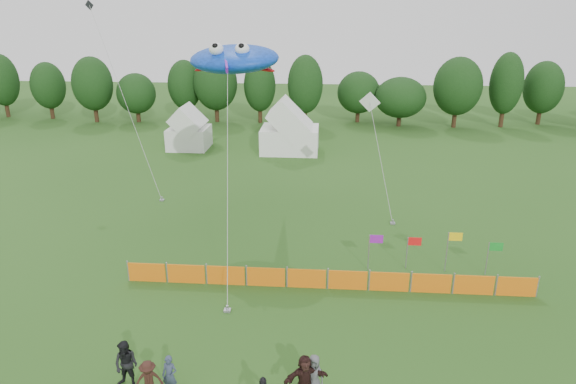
# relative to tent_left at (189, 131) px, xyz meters

# --- Properties ---
(ground) EXTENTS (160.00, 160.00, 0.00)m
(ground) POSITION_rel_tent_left_xyz_m (11.82, -32.71, -1.72)
(ground) COLOR #234C16
(ground) RESTS_ON ground
(treeline) EXTENTS (104.57, 8.78, 8.36)m
(treeline) POSITION_rel_tent_left_xyz_m (13.43, 12.22, 2.47)
(treeline) COLOR #382314
(treeline) RESTS_ON ground
(tent_left) EXTENTS (3.85, 3.85, 3.40)m
(tent_left) POSITION_rel_tent_left_xyz_m (0.00, 0.00, 0.00)
(tent_left) COLOR white
(tent_left) RESTS_ON ground
(tent_right) EXTENTS (5.49, 4.39, 3.88)m
(tent_right) POSITION_rel_tent_left_xyz_m (9.95, -0.58, 0.24)
(tent_right) COLOR white
(tent_right) RESTS_ON ground
(barrier_fence) EXTENTS (19.90, 0.06, 1.00)m
(barrier_fence) POSITION_rel_tent_left_xyz_m (13.68, -26.07, -1.22)
(barrier_fence) COLOR orange
(barrier_fence) RESTS_ON ground
(flag_row) EXTENTS (6.73, 0.42, 2.21)m
(flag_row) POSITION_rel_tent_left_xyz_m (18.98, -23.87, -0.38)
(flag_row) COLOR gray
(flag_row) RESTS_ON ground
(spectator_a) EXTENTS (0.60, 0.44, 1.54)m
(spectator_a) POSITION_rel_tent_left_xyz_m (8.20, -33.82, -0.95)
(spectator_a) COLOR #313A52
(spectator_a) RESTS_ON ground
(spectator_b) EXTENTS (1.02, 0.85, 1.87)m
(spectator_b) POSITION_rel_tent_left_xyz_m (6.56, -33.59, -0.78)
(spectator_b) COLOR black
(spectator_b) RESTS_ON ground
(spectator_c) EXTENTS (1.14, 0.86, 1.56)m
(spectator_c) POSITION_rel_tent_left_xyz_m (7.56, -34.16, -0.94)
(spectator_c) COLOR black
(spectator_c) RESTS_ON ground
(spectator_e) EXTENTS (0.88, 0.72, 1.55)m
(spectator_e) POSITION_rel_tent_left_xyz_m (13.26, -33.39, -0.94)
(spectator_e) COLOR #505055
(spectator_e) RESTS_ON ground
(spectator_f) EXTENTS (1.67, 1.04, 1.72)m
(spectator_f) POSITION_rel_tent_left_xyz_m (12.95, -33.66, -0.85)
(spectator_f) COLOR black
(spectator_f) RESTS_ON ground
(stingray_kite) EXTENTS (7.36, 18.72, 11.25)m
(stingray_kite) POSITION_rel_tent_left_xyz_m (7.95, -17.29, 8.44)
(stingray_kite) COLOR blue
(stingray_kite) RESTS_ON ground
(small_kite_white) EXTENTS (2.42, 3.94, 7.85)m
(small_kite_white) POSITION_rel_tent_left_xyz_m (16.60, -14.91, 3.85)
(small_kite_white) COLOR white
(small_kite_white) RESTS_ON ground
(small_kite_dark) EXTENTS (6.56, 5.60, 13.59)m
(small_kite_dark) POSITION_rel_tent_left_xyz_m (-1.38, -11.87, 5.31)
(small_kite_dark) COLOR black
(small_kite_dark) RESTS_ON ground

